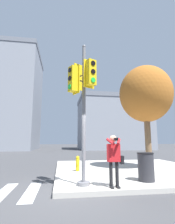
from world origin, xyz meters
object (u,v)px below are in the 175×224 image
(traffic_signal_pole, at_px, (81,91))
(person_photographer, at_px, (114,156))
(fire_hydrant, at_px, (78,163))
(street_tree, at_px, (146,94))
(trash_bin, at_px, (146,167))

(traffic_signal_pole, xyz_separation_m, person_photographer, (1.05, -0.36, -2.23))
(traffic_signal_pole, relative_size, fire_hydrant, 6.97)
(person_photographer, xyz_separation_m, fire_hydrant, (-0.88, 3.23, -0.63))
(street_tree, relative_size, fire_hydrant, 7.85)
(traffic_signal_pole, xyz_separation_m, fire_hydrant, (0.17, 2.87, -2.86))
(person_photographer, distance_m, fire_hydrant, 3.40)
(person_photographer, xyz_separation_m, trash_bin, (1.41, 0.67, -0.47))
(fire_hydrant, xyz_separation_m, trash_bin, (2.29, -2.56, 0.16))
(fire_hydrant, bearing_deg, person_photographer, -74.72)
(traffic_signal_pole, relative_size, person_photographer, 3.07)
(trash_bin, bearing_deg, fire_hydrant, 131.88)
(traffic_signal_pole, relative_size, street_tree, 0.89)
(street_tree, bearing_deg, fire_hydrant, -178.87)
(fire_hydrant, relative_size, trash_bin, 0.71)
(street_tree, distance_m, fire_hydrant, 5.30)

